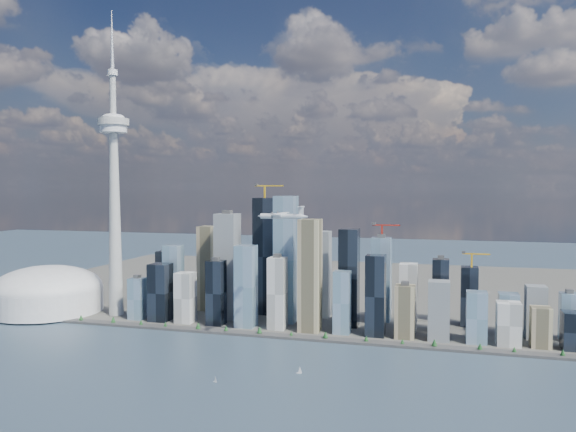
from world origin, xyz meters
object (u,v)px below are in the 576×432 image
(needle_tower, at_px, (114,188))
(airplane, at_px, (282,216))
(sailboat_west, at_px, (215,380))
(dome_stadium, at_px, (48,292))
(sailboat_east, at_px, (300,371))

(needle_tower, xyz_separation_m, airplane, (356.40, -133.50, -38.94))
(sailboat_west, bearing_deg, needle_tower, 159.61)
(needle_tower, relative_size, dome_stadium, 2.75)
(needle_tower, distance_m, sailboat_east, 514.33)
(airplane, height_order, sailboat_east, airplane)
(dome_stadium, distance_m, sailboat_west, 526.09)
(needle_tower, height_order, dome_stadium, needle_tower)
(airplane, bearing_deg, sailboat_east, -60.05)
(needle_tower, height_order, sailboat_east, needle_tower)
(sailboat_west, distance_m, sailboat_east, 108.22)
(sailboat_west, height_order, sailboat_east, sailboat_east)
(airplane, distance_m, sailboat_west, 244.94)
(needle_tower, xyz_separation_m, sailboat_west, (312.35, -276.08, -233.17))
(dome_stadium, distance_m, airplane, 535.22)
(airplane, bearing_deg, sailboat_west, -106.43)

